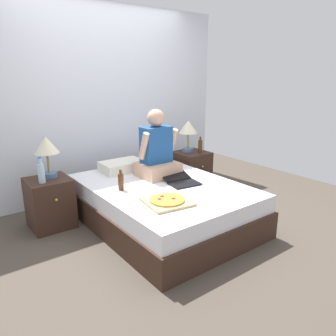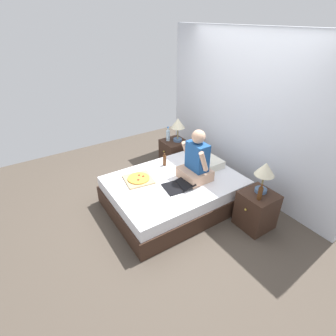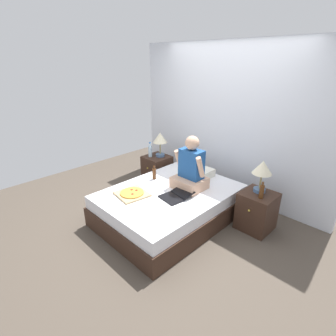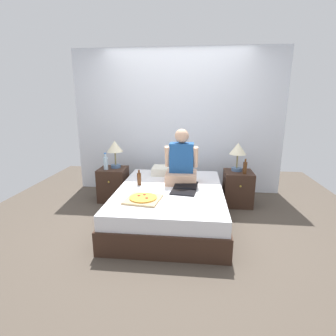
{
  "view_description": "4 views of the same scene",
  "coord_description": "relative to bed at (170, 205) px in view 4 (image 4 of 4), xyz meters",
  "views": [
    {
      "loc": [
        -1.99,
        -2.74,
        1.65
      ],
      "look_at": [
        0.03,
        -0.06,
        0.66
      ],
      "focal_mm": 35.0,
      "sensor_mm": 36.0,
      "label": 1
    },
    {
      "loc": [
        2.74,
        -1.9,
        2.62
      ],
      "look_at": [
        -0.06,
        -0.08,
        0.67
      ],
      "focal_mm": 28.0,
      "sensor_mm": 36.0,
      "label": 2
    },
    {
      "loc": [
        2.36,
        -2.38,
        2.23
      ],
      "look_at": [
        -0.04,
        0.01,
        0.8
      ],
      "focal_mm": 28.0,
      "sensor_mm": 36.0,
      "label": 3
    },
    {
      "loc": [
        0.32,
        -3.37,
        1.64
      ],
      "look_at": [
        -0.03,
        0.03,
        0.75
      ],
      "focal_mm": 28.0,
      "sensor_mm": 36.0,
      "label": 4
    }
  ],
  "objects": [
    {
      "name": "lamp_on_right_nightstand",
      "position": [
        0.99,
        0.74,
        0.64
      ],
      "size": [
        0.26,
        0.26,
        0.45
      ],
      "color": "#4C6B93",
      "rests_on": "nightstand_right"
    },
    {
      "name": "laptop",
      "position": [
        0.19,
        -0.09,
        0.26
      ],
      "size": [
        0.37,
        0.45,
        0.07
      ],
      "color": "black",
      "rests_on": "bed"
    },
    {
      "name": "lamp_on_left_nightstand",
      "position": [
        -0.98,
        0.74,
        0.64
      ],
      "size": [
        0.26,
        0.26,
        0.45
      ],
      "color": "#4C6B93",
      "rests_on": "nightstand_left"
    },
    {
      "name": "beer_bottle_on_bed",
      "position": [
        -0.45,
        0.11,
        0.33
      ],
      "size": [
        0.06,
        0.06,
        0.22
      ],
      "color": "#4C2811",
      "rests_on": "bed"
    },
    {
      "name": "nightstand_right",
      "position": [
        1.02,
        0.69,
        0.04
      ],
      "size": [
        0.44,
        0.47,
        0.55
      ],
      "color": "#382319",
      "rests_on": "ground"
    },
    {
      "name": "person_seated",
      "position": [
        0.14,
        0.29,
        0.52
      ],
      "size": [
        0.47,
        0.4,
        0.78
      ],
      "color": "tan",
      "rests_on": "bed"
    },
    {
      "name": "wall_back",
      "position": [
        0.0,
        1.35,
        1.02
      ],
      "size": [
        3.68,
        0.12,
        2.5
      ],
      "primitive_type": "cube",
      "color": "silver",
      "rests_on": "ground"
    },
    {
      "name": "nightstand_left",
      "position": [
        -1.02,
        0.69,
        0.04
      ],
      "size": [
        0.44,
        0.47,
        0.55
      ],
      "color": "#382319",
      "rests_on": "ground"
    },
    {
      "name": "beer_bottle",
      "position": [
        1.09,
        0.59,
        0.41
      ],
      "size": [
        0.06,
        0.06,
        0.23
      ],
      "color": "#512D14",
      "rests_on": "nightstand_right"
    },
    {
      "name": "ground_plane",
      "position": [
        0.0,
        0.0,
        -0.23
      ],
      "size": [
        5.68,
        5.68,
        0.0
      ],
      "primitive_type": "plane",
      "color": "#4C4238"
    },
    {
      "name": "bed",
      "position": [
        0.0,
        0.0,
        0.0
      ],
      "size": [
        1.46,
        1.98,
        0.47
      ],
      "color": "#382319",
      "rests_on": "ground"
    },
    {
      "name": "pizza_box",
      "position": [
        -0.28,
        -0.46,
        0.26
      ],
      "size": [
        0.45,
        0.45,
        0.05
      ],
      "color": "tan",
      "rests_on": "bed"
    },
    {
      "name": "water_bottle",
      "position": [
        -1.1,
        0.6,
        0.43
      ],
      "size": [
        0.07,
        0.07,
        0.28
      ],
      "color": "silver",
      "rests_on": "nightstand_left"
    },
    {
      "name": "pillow",
      "position": [
        -0.09,
        0.71,
        0.3
      ],
      "size": [
        0.52,
        0.34,
        0.12
      ],
      "primitive_type": "cube",
      "color": "silver",
      "rests_on": "bed"
    }
  ]
}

